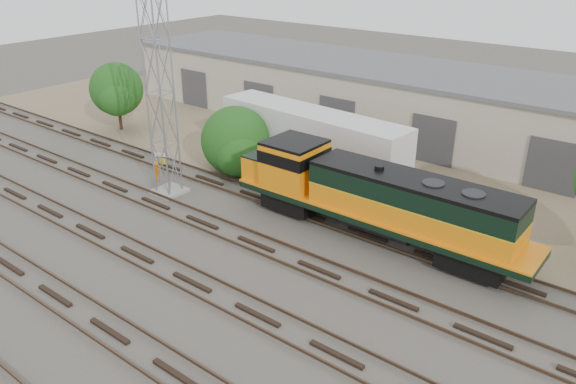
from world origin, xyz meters
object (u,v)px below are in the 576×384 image
Objects in this scene: locomotive at (372,197)px; worker at (157,175)px; signal_tower at (160,97)px; semi_trailer at (315,136)px.

locomotive reaches higher than worker.
locomotive is 9.52× the size of worker.
signal_tower reaches higher than locomotive.
locomotive is at bearing -125.80° from worker.
semi_trailer is at bearing 56.18° from signal_tower.
signal_tower is (-12.81, -2.82, 3.81)m from locomotive.
locomotive is 9.08m from semi_trailer.
locomotive is 1.17× the size of semi_trailer.
worker is at bearing -125.00° from semi_trailer.
worker is 10.51m from semi_trailer.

